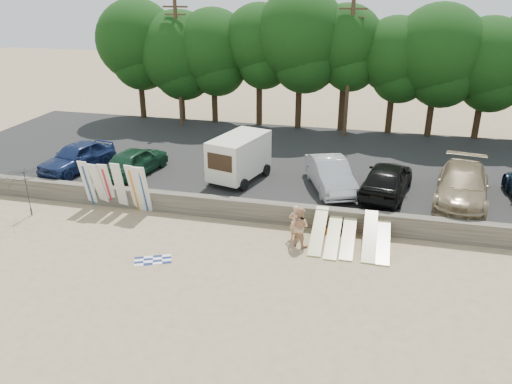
% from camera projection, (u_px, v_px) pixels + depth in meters
% --- Properties ---
extents(ground, '(120.00, 120.00, 0.00)m').
position_uv_depth(ground, '(266.00, 253.00, 20.98)').
color(ground, tan).
rests_on(ground, ground).
extents(seawall, '(44.00, 0.50, 1.00)m').
position_uv_depth(seawall, '(280.00, 213.00, 23.47)').
color(seawall, '#6B6356').
rests_on(seawall, ground).
extents(parking_lot, '(44.00, 14.50, 0.70)m').
position_uv_depth(parking_lot, '(304.00, 164.00, 30.25)').
color(parking_lot, '#282828').
rests_on(parking_lot, ground).
extents(treeline, '(33.71, 6.48, 9.65)m').
position_uv_depth(treeline, '(319.00, 48.00, 34.25)').
color(treeline, '#382616').
rests_on(treeline, parking_lot).
extents(utility_poles, '(25.80, 0.26, 9.00)m').
position_uv_depth(utility_poles, '(349.00, 66.00, 32.77)').
color(utility_poles, '#473321').
rests_on(utility_poles, parking_lot).
extents(box_trailer, '(2.91, 4.15, 2.41)m').
position_uv_depth(box_trailer, '(239.00, 156.00, 26.40)').
color(box_trailer, beige).
rests_on(box_trailer, parking_lot).
extents(car_0, '(2.98, 5.00, 1.59)m').
position_uv_depth(car_0, '(77.00, 157.00, 27.98)').
color(car_0, '#16244F').
rests_on(car_0, parking_lot).
extents(car_1, '(2.45, 4.72, 1.53)m').
position_uv_depth(car_1, '(136.00, 161.00, 27.45)').
color(car_1, '#133623').
rests_on(car_1, parking_lot).
extents(car_2, '(3.26, 5.05, 1.57)m').
position_uv_depth(car_2, '(330.00, 174.00, 25.43)').
color(car_2, '#A6A7AB').
rests_on(car_2, parking_lot).
extents(car_3, '(2.94, 5.34, 1.72)m').
position_uv_depth(car_3, '(387.00, 179.00, 24.67)').
color(car_3, black).
rests_on(car_3, parking_lot).
extents(car_4, '(3.27, 6.10, 1.68)m').
position_uv_depth(car_4, '(462.00, 185.00, 23.93)').
color(car_4, '#867455').
rests_on(car_4, parking_lot).
extents(surfboard_upright_0, '(0.52, 0.66, 2.55)m').
position_uv_depth(surfboard_upright_0, '(88.00, 184.00, 24.84)').
color(surfboard_upright_0, silver).
rests_on(surfboard_upright_0, ground).
extents(surfboard_upright_1, '(0.58, 0.89, 2.50)m').
position_uv_depth(surfboard_upright_1, '(99.00, 185.00, 24.68)').
color(surfboard_upright_1, silver).
rests_on(surfboard_upright_1, ground).
extents(surfboard_upright_2, '(0.57, 0.85, 2.50)m').
position_uv_depth(surfboard_upright_2, '(107.00, 186.00, 24.64)').
color(surfboard_upright_2, silver).
rests_on(surfboard_upright_2, ground).
extents(surfboard_upright_3, '(0.52, 0.60, 2.56)m').
position_uv_depth(surfboard_upright_3, '(120.00, 186.00, 24.49)').
color(surfboard_upright_3, silver).
rests_on(surfboard_upright_3, ground).
extents(surfboard_upright_4, '(0.59, 0.71, 2.55)m').
position_uv_depth(surfboard_upright_4, '(134.00, 188.00, 24.28)').
color(surfboard_upright_4, silver).
rests_on(surfboard_upright_4, ground).
extents(surfboard_upright_5, '(0.53, 0.75, 2.53)m').
position_uv_depth(surfboard_upright_5, '(142.00, 190.00, 24.14)').
color(surfboard_upright_5, silver).
rests_on(surfboard_upright_5, ground).
extents(surfboard_upright_6, '(0.53, 0.71, 2.54)m').
position_uv_depth(surfboard_upright_6, '(144.00, 190.00, 24.13)').
color(surfboard_upright_6, silver).
rests_on(surfboard_upright_6, ground).
extents(surfboard_low_0, '(0.56, 2.85, 1.06)m').
position_uv_depth(surfboard_low_0, '(318.00, 231.00, 21.75)').
color(surfboard_low_0, beige).
rests_on(surfboard_low_0, ground).
extents(surfboard_low_1, '(0.56, 2.93, 0.80)m').
position_uv_depth(surfboard_low_1, '(333.00, 236.00, 21.58)').
color(surfboard_low_1, beige).
rests_on(surfboard_low_1, ground).
extents(surfboard_low_2, '(0.56, 2.92, 0.81)m').
position_uv_depth(surfboard_low_2, '(348.00, 236.00, 21.53)').
color(surfboard_low_2, beige).
rests_on(surfboard_low_2, ground).
extents(surfboard_low_3, '(0.56, 2.83, 1.13)m').
position_uv_depth(surfboard_low_3, '(370.00, 236.00, 21.22)').
color(surfboard_low_3, beige).
rests_on(surfboard_low_3, ground).
extents(surfboard_low_4, '(0.56, 2.91, 0.85)m').
position_uv_depth(surfboard_low_4, '(383.00, 240.00, 21.17)').
color(surfboard_low_4, beige).
rests_on(surfboard_low_4, ground).
extents(beachgoer_a, '(0.68, 0.55, 1.60)m').
position_uv_depth(beachgoer_a, '(295.00, 222.00, 21.90)').
color(beachgoer_a, tan).
rests_on(beachgoer_a, ground).
extents(beachgoer_b, '(1.08, 0.99, 1.79)m').
position_uv_depth(beachgoer_b, '(299.00, 227.00, 21.30)').
color(beachgoer_b, tan).
rests_on(beachgoer_b, ground).
extents(cooler, '(0.45, 0.40, 0.32)m').
position_uv_depth(cooler, '(297.00, 228.00, 22.80)').
color(cooler, green).
rests_on(cooler, ground).
extents(gear_bag, '(0.37, 0.35, 0.22)m').
position_uv_depth(gear_bag, '(329.00, 232.00, 22.56)').
color(gear_bag, orange).
rests_on(gear_bag, ground).
extents(beach_towel, '(1.98, 1.98, 0.00)m').
position_uv_depth(beach_towel, '(153.00, 260.00, 20.45)').
color(beach_towel, white).
rests_on(beach_towel, ground).
extents(beach_umbrella, '(3.58, 3.60, 2.40)m').
position_uv_depth(beach_umbrella, '(29.00, 192.00, 23.99)').
color(beach_umbrella, black).
rests_on(beach_umbrella, ground).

